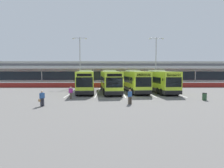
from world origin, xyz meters
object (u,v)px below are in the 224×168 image
(pedestrian_near_bin, at_px, (71,92))
(litter_bin, at_px, (204,96))
(coach_bus_right_centre, at_px, (158,81))
(pedestrian_in_dark_coat, at_px, (130,96))
(lamp_post_west, at_px, (80,59))
(lamp_post_centre, at_px, (156,59))
(coach_bus_leftmost, at_px, (86,82))
(coach_bus_left_centre, at_px, (110,82))
(coach_bus_centre, at_px, (134,81))
(pedestrian_with_handbag, at_px, (42,98))

(pedestrian_near_bin, distance_m, litter_bin, 16.79)
(coach_bus_right_centre, bearing_deg, pedestrian_in_dark_coat, -117.78)
(pedestrian_near_bin, distance_m, lamp_post_west, 18.98)
(pedestrian_near_bin, distance_m, lamp_post_centre, 24.34)
(pedestrian_near_bin, xyz_separation_m, litter_bin, (16.76, -0.93, -0.41))
(coach_bus_leftmost, relative_size, litter_bin, 13.27)
(lamp_post_west, distance_m, lamp_post_centre, 17.05)
(coach_bus_left_centre, bearing_deg, coach_bus_centre, 12.92)
(coach_bus_right_centre, xyz_separation_m, pedestrian_in_dark_coat, (-6.12, -11.62, -0.91))
(coach_bus_centre, xyz_separation_m, lamp_post_west, (-10.89, 9.67, 4.50))
(pedestrian_in_dark_coat, distance_m, pedestrian_near_bin, 8.03)
(pedestrian_near_bin, bearing_deg, coach_bus_centre, 42.62)
(coach_bus_leftmost, distance_m, coach_bus_right_centre, 12.47)
(lamp_post_west, bearing_deg, litter_bin, -45.87)
(coach_bus_right_centre, relative_size, pedestrian_in_dark_coat, 7.62)
(pedestrian_with_handbag, bearing_deg, litter_bin, 11.14)
(lamp_post_west, bearing_deg, pedestrian_in_dark_coat, -67.61)
(pedestrian_with_handbag, xyz_separation_m, lamp_post_centre, (17.32, 22.73, 5.43))
(coach_bus_leftmost, xyz_separation_m, pedestrian_in_dark_coat, (6.34, -11.54, -0.91))
(pedestrian_with_handbag, distance_m, lamp_post_centre, 29.09)
(pedestrian_near_bin, bearing_deg, lamp_post_centre, 49.74)
(litter_bin, bearing_deg, coach_bus_left_centre, 144.37)
(lamp_post_west, xyz_separation_m, litter_bin, (18.47, -19.04, -5.82))
(pedestrian_with_handbag, bearing_deg, pedestrian_in_dark_coat, 6.69)
(pedestrian_in_dark_coat, height_order, lamp_post_west, lamp_post_west)
(coach_bus_right_centre, height_order, pedestrian_with_handbag, coach_bus_right_centre)
(coach_bus_left_centre, relative_size, coach_bus_right_centre, 1.00)
(coach_bus_left_centre, height_order, coach_bus_right_centre, same)
(coach_bus_centre, relative_size, pedestrian_with_handbag, 7.62)
(pedestrian_with_handbag, xyz_separation_m, pedestrian_near_bin, (1.98, 4.62, 0.02))
(litter_bin, bearing_deg, lamp_post_west, 134.13)
(lamp_post_centre, height_order, litter_bin, lamp_post_centre)
(lamp_post_west, bearing_deg, pedestrian_near_bin, -84.59)
(coach_bus_left_centre, height_order, pedestrian_near_bin, coach_bus_left_centre)
(pedestrian_near_bin, bearing_deg, coach_bus_left_centre, 56.17)
(pedestrian_in_dark_coat, bearing_deg, lamp_post_west, 112.39)
(coach_bus_right_centre, xyz_separation_m, litter_bin, (3.43, -9.01, -1.32))
(coach_bus_leftmost, height_order, litter_bin, coach_bus_leftmost)
(coach_bus_leftmost, distance_m, pedestrian_in_dark_coat, 13.20)
(coach_bus_centre, xyz_separation_m, pedestrian_in_dark_coat, (-1.96, -11.98, -0.91))
(pedestrian_near_bin, xyz_separation_m, lamp_post_west, (-1.72, 18.11, 5.42))
(lamp_post_west, bearing_deg, coach_bus_left_centre, -57.64)
(coach_bus_leftmost, bearing_deg, pedestrian_with_handbag, -102.71)
(lamp_post_west, bearing_deg, pedestrian_with_handbag, -90.68)
(coach_bus_left_centre, xyz_separation_m, pedestrian_in_dark_coat, (2.19, -11.02, -0.91))
(pedestrian_in_dark_coat, distance_m, litter_bin, 9.91)
(coach_bus_centre, bearing_deg, coach_bus_leftmost, -176.98)
(pedestrian_with_handbag, relative_size, lamp_post_west, 0.15)
(lamp_post_west, relative_size, litter_bin, 11.83)
(pedestrian_in_dark_coat, xyz_separation_m, lamp_post_centre, (8.13, 21.65, 5.42))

